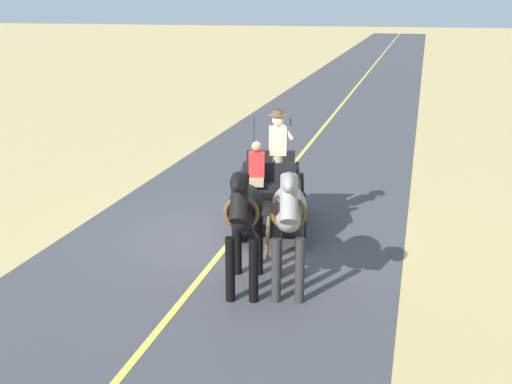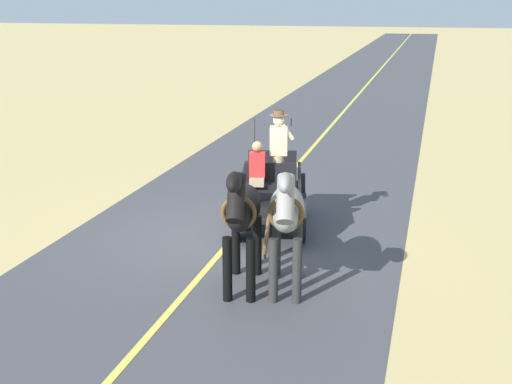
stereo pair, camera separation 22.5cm
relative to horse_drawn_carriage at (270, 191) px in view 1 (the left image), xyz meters
name	(u,v)px [view 1 (the left image)]	position (x,y,z in m)	size (l,w,h in m)	color
ground_plane	(234,237)	(0.58, 0.66, -0.82)	(200.00, 200.00, 0.00)	tan
road_surface	(234,237)	(0.58, 0.66, -0.81)	(6.61, 160.00, 0.01)	#424247
road_centre_stripe	(234,237)	(0.58, 0.66, -0.81)	(0.12, 160.00, 0.00)	#DBCC4C
horse_drawn_carriage	(270,191)	(0.00, 0.00, 0.00)	(1.87, 4.51, 2.50)	black
horse_near_side	(289,213)	(-0.95, 2.90, 0.51)	(0.84, 2.15, 2.21)	gray
horse_off_side	(244,212)	(-0.26, 3.04, 0.51)	(0.81, 2.15, 2.21)	black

